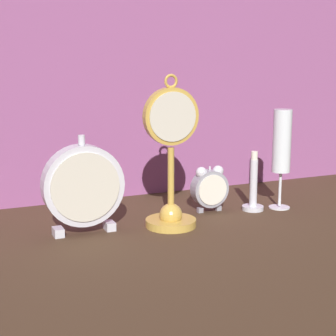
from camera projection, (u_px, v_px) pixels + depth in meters
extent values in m
plane|color=#422D1E|center=(183.00, 230.00, 1.19)|extent=(4.00, 4.00, 0.00)
cube|color=#8E4C7F|center=(130.00, 78.00, 1.42)|extent=(1.38, 0.01, 0.61)
cylinder|color=gold|center=(171.00, 223.00, 1.21)|extent=(0.11, 0.11, 0.02)
sphere|color=gold|center=(171.00, 215.00, 1.21)|extent=(0.05, 0.05, 0.05)
cylinder|color=gold|center=(171.00, 184.00, 1.20)|extent=(0.01, 0.01, 0.16)
cylinder|color=gold|center=(171.00, 116.00, 1.17)|extent=(0.12, 0.02, 0.12)
cylinder|color=beige|center=(173.00, 117.00, 1.16)|extent=(0.10, 0.00, 0.10)
torus|color=gold|center=(171.00, 81.00, 1.15)|extent=(0.03, 0.01, 0.03)
cube|color=gray|center=(200.00, 210.00, 1.32)|extent=(0.01, 0.01, 0.01)
cube|color=gray|center=(218.00, 208.00, 1.34)|extent=(0.01, 0.01, 0.01)
cylinder|color=gray|center=(210.00, 189.00, 1.32)|extent=(0.09, 0.03, 0.09)
cylinder|color=silver|center=(213.00, 190.00, 1.30)|extent=(0.07, 0.00, 0.07)
sphere|color=silver|center=(201.00, 172.00, 1.30)|extent=(0.03, 0.03, 0.03)
sphere|color=silver|center=(218.00, 171.00, 1.32)|extent=(0.03, 0.03, 0.03)
cylinder|color=silver|center=(210.00, 170.00, 1.31)|extent=(0.00, 0.00, 0.02)
cube|color=silver|center=(58.00, 232.00, 1.15)|extent=(0.02, 0.03, 0.02)
cube|color=silver|center=(109.00, 226.00, 1.19)|extent=(0.02, 0.03, 0.02)
cylinder|color=silver|center=(83.00, 185.00, 1.15)|extent=(0.17, 0.04, 0.17)
cylinder|color=beige|center=(86.00, 187.00, 1.13)|extent=(0.14, 0.00, 0.14)
cylinder|color=silver|center=(82.00, 140.00, 1.13)|extent=(0.01, 0.01, 0.02)
cylinder|color=silver|center=(279.00, 207.00, 1.36)|extent=(0.05, 0.05, 0.01)
cylinder|color=silver|center=(280.00, 189.00, 1.35)|extent=(0.01, 0.01, 0.08)
cylinder|color=white|center=(282.00, 141.00, 1.33)|extent=(0.04, 0.04, 0.15)
cylinder|color=#E5D17F|center=(281.00, 152.00, 1.33)|extent=(0.04, 0.04, 0.10)
cylinder|color=silver|center=(253.00, 208.00, 1.34)|extent=(0.05, 0.05, 0.01)
cylinder|color=silver|center=(254.00, 183.00, 1.33)|extent=(0.02, 0.02, 0.11)
cylinder|color=silver|center=(254.00, 156.00, 1.31)|extent=(0.02, 0.02, 0.02)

